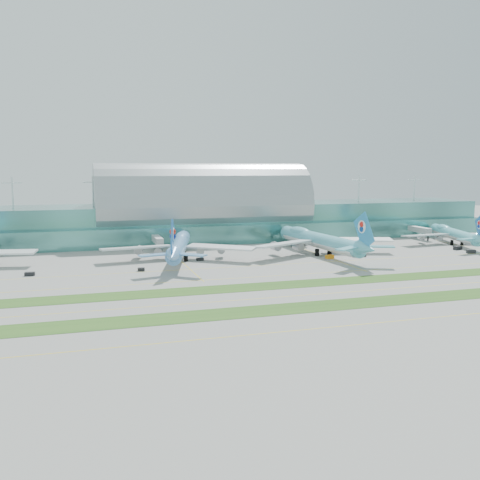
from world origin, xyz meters
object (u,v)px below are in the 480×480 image
object	(u,v)px
airliner_c	(318,239)
terminal	(203,214)
airliner_b	(179,245)
airliner_d	(454,233)

from	to	relation	value
airliner_c	terminal	bearing A→B (deg)	115.89
terminal	airliner_b	world-z (taller)	terminal
terminal	airliner_d	world-z (taller)	terminal
terminal	airliner_c	bearing A→B (deg)	-59.47
terminal	airliner_d	distance (m)	137.85
terminal	airliner_b	size ratio (longest dim) A/B	4.42
terminal	airliner_b	xyz separation A→B (m)	(-25.41, -64.75, -7.60)
airliner_c	airliner_b	bearing A→B (deg)	172.21
airliner_d	terminal	bearing A→B (deg)	171.15
airliner_c	airliner_d	world-z (taller)	airliner_c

